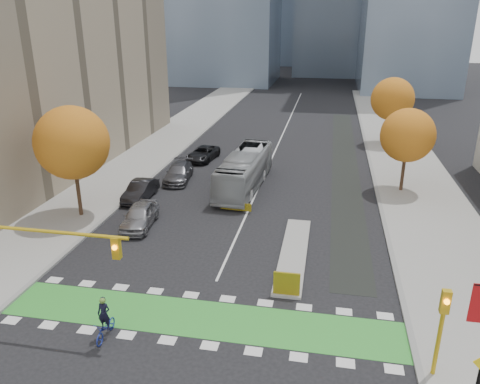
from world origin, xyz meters
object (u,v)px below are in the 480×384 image
at_px(parked_car_b, 140,190).
at_px(bus, 245,170).
at_px(traffic_signal_east, 442,321).
at_px(cyclist, 105,324).
at_px(tree_east_near, 408,135).
at_px(traffic_signal_west, 16,250).
at_px(parked_car_a, 140,216).
at_px(tree_east_far, 393,99).
at_px(hazard_board, 287,284).
at_px(tree_west, 72,143).
at_px(parked_car_c, 178,173).
at_px(parked_car_d, 203,153).

bearing_deg(parked_car_b, bus, 29.52).
height_order(traffic_signal_east, bus, traffic_signal_east).
distance_m(traffic_signal_east, cyclist, 14.48).
bearing_deg(tree_east_near, cyclist, -124.90).
xyz_separation_m(bus, parked_car_b, (-7.80, -4.30, -0.84)).
bearing_deg(traffic_signal_west, parked_car_a, 85.53).
xyz_separation_m(tree_east_far, cyclist, (-16.34, -38.71, -4.54)).
xyz_separation_m(hazard_board, cyclist, (-7.84, -4.91, -0.10)).
xyz_separation_m(cyclist, bus, (2.64, 21.16, 0.88)).
height_order(tree_east_near, cyclist, tree_east_near).
xyz_separation_m(cyclist, parked_car_a, (-3.18, 11.85, 0.10)).
bearing_deg(tree_east_far, cyclist, -112.88).
bearing_deg(tree_east_near, tree_west, -157.38).
bearing_deg(parked_car_a, hazard_board, -37.57).
xyz_separation_m(tree_west, cyclist, (8.16, -12.71, -4.91)).
bearing_deg(parked_car_b, tree_east_near, 16.22).
bearing_deg(bus, traffic_signal_east, -57.45).
height_order(hazard_board, bus, bus).
bearing_deg(bus, parked_car_c, 176.96).
bearing_deg(traffic_signal_east, tree_west, 150.93).
bearing_deg(parked_car_c, parked_car_d, 79.66).
xyz_separation_m(tree_west, traffic_signal_east, (22.50, -12.51, -2.88)).
bearing_deg(parked_car_a, parked_car_b, 106.29).
bearing_deg(tree_west, parked_car_c, 63.27).
bearing_deg(hazard_board, parked_car_b, 137.42).
relative_size(hazard_board, tree_east_far, 0.18).
bearing_deg(tree_east_near, parked_car_c, -177.48).
bearing_deg(hazard_board, cyclist, -147.95).
bearing_deg(cyclist, tree_west, 122.18).
xyz_separation_m(tree_west, tree_east_near, (24.00, 10.00, -0.75)).
distance_m(bus, parked_car_d, 9.42).
bearing_deg(bus, parked_car_d, 131.01).
distance_m(traffic_signal_east, bus, 24.03).
bearing_deg(parked_car_c, tree_west, -123.08).
distance_m(traffic_signal_west, parked_car_c, 21.91).
distance_m(tree_east_near, traffic_signal_west, 30.08).
relative_size(parked_car_b, parked_car_d, 0.92).
xyz_separation_m(tree_east_near, parked_car_d, (-18.92, 5.88, -4.18)).
relative_size(traffic_signal_west, cyclist, 4.04).
xyz_separation_m(hazard_board, tree_west, (-16.00, 7.80, 4.82)).
height_order(parked_car_a, parked_car_d, parked_car_a).
distance_m(traffic_signal_west, parked_car_b, 17.01).
xyz_separation_m(traffic_signal_west, bus, (6.73, 20.96, -2.45)).
height_order(bus, parked_car_d, bus).
relative_size(traffic_signal_west, parked_car_a, 1.80).
bearing_deg(parked_car_c, traffic_signal_west, -97.77).
bearing_deg(tree_east_near, tree_east_far, 88.21).
height_order(tree_east_far, bus, tree_east_far).
xyz_separation_m(tree_west, parked_car_a, (4.98, -0.85, -4.81)).
relative_size(tree_west, tree_east_near, 1.16).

